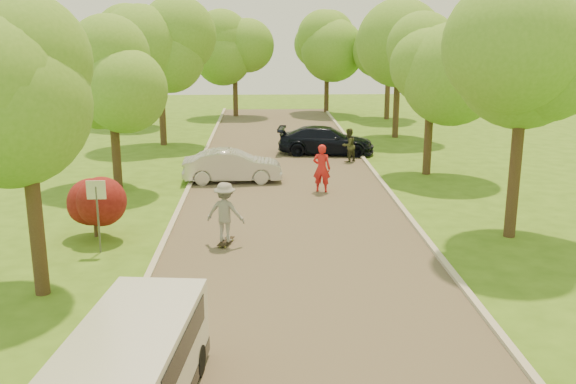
{
  "coord_description": "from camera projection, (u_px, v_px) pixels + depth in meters",
  "views": [
    {
      "loc": [
        -0.98,
        -14.07,
        6.42
      ],
      "look_at": [
        -0.19,
        5.88,
        1.3
      ],
      "focal_mm": 40.0,
      "sensor_mm": 36.0,
      "label": 1
    }
  ],
  "objects": [
    {
      "name": "tree_bg_c",
      "position": [
        237.0,
        48.0,
        46.8
      ],
      "size": [
        4.92,
        4.8,
        7.33
      ],
      "color": "#382619",
      "rests_on": "ground"
    },
    {
      "name": "person_olive",
      "position": [
        348.0,
        145.0,
        31.41
      ],
      "size": [
        1.02,
        1.01,
        1.67
      ],
      "primitive_type": "imported",
      "rotation": [
        0.0,
        0.0,
        3.87
      ],
      "color": "#343721",
      "rests_on": "ground"
    },
    {
      "name": "tree_r_mida",
      "position": [
        532.0,
        59.0,
        18.98
      ],
      "size": [
        5.13,
        5.0,
        7.95
      ],
      "color": "#382619",
      "rests_on": "ground"
    },
    {
      "name": "red_shrub",
      "position": [
        94.0,
        203.0,
        20.06
      ],
      "size": [
        1.7,
        1.7,
        1.95
      ],
      "color": "#382619",
      "rests_on": "ground"
    },
    {
      "name": "longboard",
      "position": [
        226.0,
        241.0,
        19.55
      ],
      "size": [
        0.5,
        0.97,
        0.11
      ],
      "rotation": [
        0.0,
        0.0,
        2.87
      ],
      "color": "black",
      "rests_on": "ground"
    },
    {
      "name": "dark_sedan",
      "position": [
        326.0,
        140.0,
        33.41
      ],
      "size": [
        5.2,
        2.62,
        1.45
      ],
      "primitive_type": "imported",
      "rotation": [
        0.0,
        0.0,
        1.45
      ],
      "color": "black",
      "rests_on": "ground"
    },
    {
      "name": "curb_left",
      "position": [
        178.0,
        212.0,
        22.82
      ],
      "size": [
        0.18,
        60.0,
        0.12
      ],
      "primitive_type": "cube",
      "color": "#B2AD9E",
      "rests_on": "ground"
    },
    {
      "name": "minivan",
      "position": [
        132.0,
        371.0,
        10.66
      ],
      "size": [
        2.22,
        4.65,
        1.67
      ],
      "rotation": [
        0.0,
        0.0,
        -0.1
      ],
      "color": "silver",
      "rests_on": "ground"
    },
    {
      "name": "tree_bg_a",
      "position": [
        145.0,
        45.0,
        42.63
      ],
      "size": [
        5.12,
        5.0,
        7.72
      ],
      "color": "#382619",
      "rests_on": "ground"
    },
    {
      "name": "tree_l_far",
      "position": [
        163.0,
        46.0,
        34.94
      ],
      "size": [
        4.92,
        4.8,
        7.79
      ],
      "color": "#382619",
      "rests_on": "ground"
    },
    {
      "name": "tree_bg_b",
      "position": [
        393.0,
        41.0,
        45.16
      ],
      "size": [
        5.12,
        5.0,
        7.95
      ],
      "color": "#382619",
      "rests_on": "ground"
    },
    {
      "name": "ground",
      "position": [
        306.0,
        306.0,
        15.25
      ],
      "size": [
        100.0,
        100.0,
        0.0
      ],
      "primitive_type": "plane",
      "color": "#3D6718",
      "rests_on": "ground"
    },
    {
      "name": "tree_l_mida",
      "position": [
        31.0,
        84.0,
        14.69
      ],
      "size": [
        4.71,
        4.6,
        7.39
      ],
      "color": "#382619",
      "rests_on": "ground"
    },
    {
      "name": "skateboarder",
      "position": [
        225.0,
        212.0,
        19.32
      ],
      "size": [
        1.32,
        0.97,
        1.83
      ],
      "primitive_type": "imported",
      "rotation": [
        0.0,
        0.0,
        2.87
      ],
      "color": "gray",
      "rests_on": "longboard"
    },
    {
      "name": "tree_l_midb",
      "position": [
        116.0,
        75.0,
        25.46
      ],
      "size": [
        4.3,
        4.2,
        6.62
      ],
      "color": "#382619",
      "rests_on": "ground"
    },
    {
      "name": "tree_bg_d",
      "position": [
        330.0,
        43.0,
        48.93
      ],
      "size": [
        5.12,
        5.0,
        7.72
      ],
      "color": "#382619",
      "rests_on": "ground"
    },
    {
      "name": "road",
      "position": [
        291.0,
        212.0,
        22.99
      ],
      "size": [
        8.0,
        60.0,
        0.01
      ],
      "primitive_type": "cube",
      "color": "#4C4438",
      "rests_on": "ground"
    },
    {
      "name": "street_sign",
      "position": [
        97.0,
        201.0,
        18.51
      ],
      "size": [
        0.55,
        0.06,
        2.17
      ],
      "color": "#59595E",
      "rests_on": "ground"
    },
    {
      "name": "tree_r_midb",
      "position": [
        437.0,
        64.0,
        27.84
      ],
      "size": [
        4.51,
        4.4,
        7.01
      ],
      "color": "#382619",
      "rests_on": "ground"
    },
    {
      "name": "tree_r_far",
      "position": [
        403.0,
        38.0,
        37.3
      ],
      "size": [
        5.33,
        5.2,
        8.34
      ],
      "color": "#382619",
      "rests_on": "ground"
    },
    {
      "name": "silver_sedan",
      "position": [
        232.0,
        166.0,
        27.39
      ],
      "size": [
        4.26,
        1.64,
        1.39
      ],
      "primitive_type": "imported",
      "rotation": [
        0.0,
        0.0,
        1.61
      ],
      "color": "#BBBAC0",
      "rests_on": "ground"
    },
    {
      "name": "person_striped",
      "position": [
        322.0,
        168.0,
        25.6
      ],
      "size": [
        0.82,
        0.65,
        1.95
      ],
      "primitive_type": "imported",
      "rotation": [
        0.0,
        0.0,
        2.85
      ],
      "color": "red",
      "rests_on": "ground"
    },
    {
      "name": "curb_right",
      "position": [
        403.0,
        209.0,
        23.13
      ],
      "size": [
        0.18,
        60.0,
        0.12
      ],
      "primitive_type": "cube",
      "color": "#B2AD9E",
      "rests_on": "ground"
    }
  ]
}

